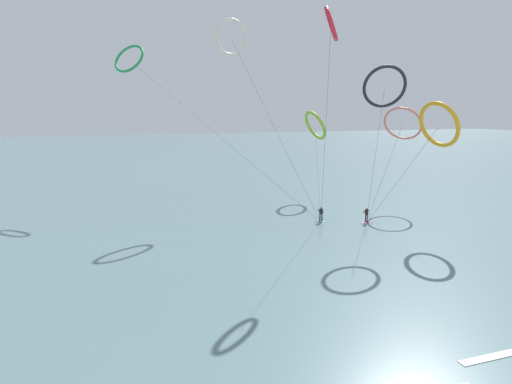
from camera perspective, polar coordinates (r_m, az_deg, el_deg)
sea_water at (r=114.66m, az=-13.35°, el=4.20°), size 400.00×200.00×0.08m
surfer_magenta at (r=50.02m, az=13.75°, el=-2.95°), size 1.40×0.60×1.70m
surfer_teal at (r=49.43m, az=8.20°, el=-2.91°), size 1.40×0.60×1.70m
kite_crimson at (r=43.19m, az=9.45°, el=20.16°), size 3.48×6.88×21.14m
kite_lime at (r=63.55m, az=7.49°, el=8.34°), size 7.31×16.64×11.95m
kite_ivory at (r=57.74m, az=-3.14°, el=18.91°), size 8.84×13.13×22.87m
kite_charcoal at (r=46.65m, az=15.92°, el=12.65°), size 4.66×3.92×16.33m
kite_emerald at (r=63.74m, az=-15.69°, el=15.87°), size 20.79×22.89×20.53m
kite_amber at (r=47.60m, az=22.08°, el=7.89°), size 6.00×7.23×12.95m
kite_coral at (r=59.92m, az=18.01°, el=8.20°), size 11.78×10.10×12.42m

